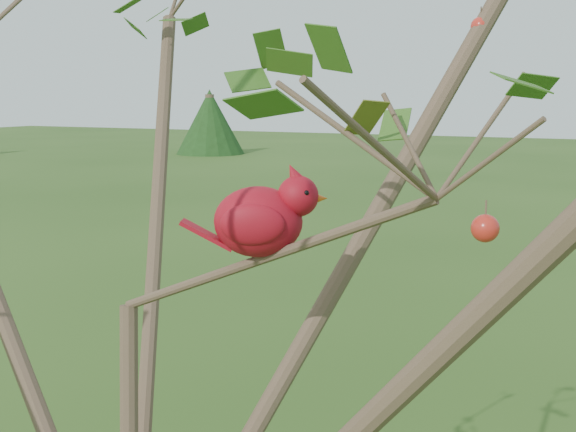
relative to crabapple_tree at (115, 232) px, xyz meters
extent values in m
sphere|color=red|center=(0.47, 0.62, 0.37)|extent=(0.04, 0.04, 0.04)
sphere|color=red|center=(0.60, 0.07, 0.04)|extent=(0.04, 0.04, 0.04)
ellipsoid|color=#A50E1B|center=(0.22, 0.10, 0.02)|extent=(0.18, 0.16, 0.12)
sphere|color=#A50E1B|center=(0.28, 0.13, 0.06)|extent=(0.09, 0.09, 0.07)
cone|color=#A50E1B|center=(0.28, 0.12, 0.10)|extent=(0.06, 0.05, 0.05)
cone|color=#D85914|center=(0.31, 0.14, 0.06)|extent=(0.04, 0.04, 0.03)
ellipsoid|color=black|center=(0.30, 0.14, 0.06)|extent=(0.03, 0.04, 0.03)
cube|color=#A50E1B|center=(0.14, 0.07, -0.01)|extent=(0.10, 0.07, 0.05)
ellipsoid|color=#A50E1B|center=(0.20, 0.14, 0.02)|extent=(0.11, 0.07, 0.07)
ellipsoid|color=#A50E1B|center=(0.23, 0.06, 0.02)|extent=(0.11, 0.07, 0.07)
cylinder|color=#473326|center=(-14.30, 23.67, -0.95)|extent=(0.35, 0.35, 2.34)
cone|color=#193512|center=(-14.30, 23.67, -0.85)|extent=(2.73, 2.73, 2.53)
camera|label=1|loc=(0.77, -0.95, 0.23)|focal=45.00mm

